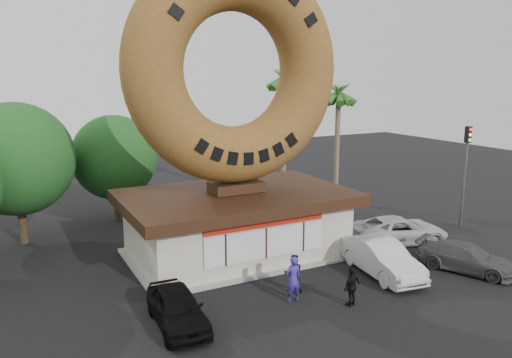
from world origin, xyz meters
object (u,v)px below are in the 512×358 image
object	(u,v)px
car_black	(177,308)
donut_shop	(237,221)
traffic_signal	(466,164)
car_white	(399,230)
person_right	(352,286)
giant_donut	(235,70)
car_grey	(466,258)
person_left	(293,279)
car_silver	(382,258)
person_center	(293,273)
street_lamp	(144,146)

from	to	relation	value
car_black	donut_shop	bearing A→B (deg)	51.16
traffic_signal	car_white	world-z (taller)	traffic_signal
donut_shop	person_right	bearing A→B (deg)	-77.82
giant_donut	person_right	world-z (taller)	giant_donut
car_white	giant_donut	bearing A→B (deg)	90.21
giant_donut	car_grey	xyz separation A→B (m)	(8.57, -6.90, -8.58)
giant_donut	person_left	distance (m)	10.14
car_silver	car_white	bearing A→B (deg)	44.66
traffic_signal	giant_donut	bearing A→B (deg)	171.83
car_black	car_grey	bearing A→B (deg)	-1.99
giant_donut	car_silver	xyz separation A→B (m)	(4.78, -5.40, -8.42)
car_black	car_silver	distance (m)	9.87
person_center	donut_shop	bearing A→B (deg)	-65.41
street_lamp	car_silver	xyz separation A→B (m)	(6.64, -15.40, -3.69)
donut_shop	person_center	size ratio (longest dim) A/B	6.77
donut_shop	car_white	world-z (taller)	donut_shop
giant_donut	person_center	size ratio (longest dim) A/B	6.56
giant_donut	car_black	world-z (taller)	giant_donut
person_left	person_right	bearing A→B (deg)	144.31
person_right	car_silver	size ratio (longest dim) A/B	0.33
donut_shop	car_black	size ratio (longest dim) A/B	2.73
person_left	car_black	size ratio (longest dim) A/B	0.47
car_silver	car_white	distance (m)	4.80
person_left	car_silver	distance (m)	5.09
car_black	person_center	bearing A→B (deg)	8.84
giant_donut	car_grey	distance (m)	13.95
giant_donut	car_black	bearing A→B (deg)	-132.07
person_right	person_left	bearing A→B (deg)	-54.74
person_right	car_white	size ratio (longest dim) A/B	0.31
car_black	car_white	world-z (taller)	car_white
donut_shop	traffic_signal	bearing A→B (deg)	-8.10
street_lamp	car_grey	bearing A→B (deg)	-58.32
car_grey	donut_shop	bearing A→B (deg)	116.61
traffic_signal	car_grey	size ratio (longest dim) A/B	1.38
street_lamp	person_center	world-z (taller)	street_lamp
donut_shop	street_lamp	size ratio (longest dim) A/B	1.40
person_left	car_grey	world-z (taller)	person_left
street_lamp	car_silver	distance (m)	17.17
car_grey	person_right	bearing A→B (deg)	158.57
person_right	car_silver	distance (m)	3.73
person_right	car_black	bearing A→B (deg)	-31.36
person_center	person_right	bearing A→B (deg)	144.66
person_right	street_lamp	bearing A→B (deg)	-96.17
person_center	car_black	world-z (taller)	person_center
traffic_signal	person_right	bearing A→B (deg)	-156.98
car_grey	giant_donut	bearing A→B (deg)	116.55
person_right	car_silver	bearing A→B (deg)	-166.83
person_left	donut_shop	bearing A→B (deg)	-91.10
street_lamp	car_grey	distance (m)	20.23
giant_donut	traffic_signal	size ratio (longest dim) A/B	1.78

